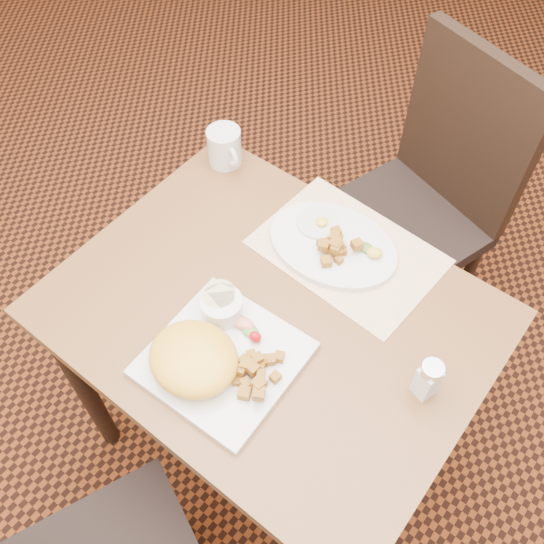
{
  "coord_description": "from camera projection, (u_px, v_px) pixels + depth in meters",
  "views": [
    {
      "loc": [
        0.43,
        -0.54,
        1.84
      ],
      "look_at": [
        -0.03,
        0.04,
        0.82
      ],
      "focal_mm": 40.0,
      "sensor_mm": 36.0,
      "label": 1
    }
  ],
  "objects": [
    {
      "name": "table",
      "position": [
        271.0,
        336.0,
        1.38
      ],
      "size": [
        0.9,
        0.7,
        0.75
      ],
      "color": "brown",
      "rests_on": "ground"
    },
    {
      "name": "placemat",
      "position": [
        348.0,
        251.0,
        1.38
      ],
      "size": [
        0.42,
        0.3,
        0.0
      ],
      "primitive_type": "cube",
      "rotation": [
        0.0,
        0.0,
        -0.06
      ],
      "color": "white",
      "rests_on": "table"
    },
    {
      "name": "garnish_sq",
      "position": [
        246.0,
        327.0,
        1.23
      ],
      "size": [
        0.09,
        0.04,
        0.03
      ],
      "color": "#387223",
      "rests_on": "plate_square"
    },
    {
      "name": "home_fries_ov",
      "position": [
        335.0,
        246.0,
        1.35
      ],
      "size": [
        0.1,
        0.11,
        0.04
      ],
      "color": "#AC6D1B",
      "rests_on": "plate_oval"
    },
    {
      "name": "salt_shaker",
      "position": [
        428.0,
        379.0,
        1.14
      ],
      "size": [
        0.05,
        0.05,
        0.1
      ],
      "color": "white",
      "rests_on": "table"
    },
    {
      "name": "ramekin",
      "position": [
        222.0,
        306.0,
        1.25
      ],
      "size": [
        0.09,
        0.09,
        0.05
      ],
      "color": "silver",
      "rests_on": "plate_square"
    },
    {
      "name": "ground",
      "position": [
        271.0,
        439.0,
        1.9
      ],
      "size": [
        8.0,
        8.0,
        0.0
      ],
      "primitive_type": "plane",
      "color": "black",
      "rests_on": "ground"
    },
    {
      "name": "fried_egg",
      "position": [
        319.0,
        222.0,
        1.4
      ],
      "size": [
        0.1,
        0.1,
        0.02
      ],
      "color": "white",
      "rests_on": "plate_oval"
    },
    {
      "name": "plate_square",
      "position": [
        224.0,
        359.0,
        1.21
      ],
      "size": [
        0.29,
        0.29,
        0.02
      ],
      "primitive_type": "cube",
      "rotation": [
        0.0,
        0.0,
        0.04
      ],
      "color": "silver",
      "rests_on": "table"
    },
    {
      "name": "coffee_mug",
      "position": [
        225.0,
        147.0,
        1.52
      ],
      "size": [
        0.11,
        0.09,
        0.1
      ],
      "color": "silver",
      "rests_on": "table"
    },
    {
      "name": "home_fries_sq",
      "position": [
        254.0,
        371.0,
        1.17
      ],
      "size": [
        0.1,
        0.13,
        0.04
      ],
      "color": "#AC6D1B",
      "rests_on": "plate_square"
    },
    {
      "name": "hollandaise_mound",
      "position": [
        193.0,
        358.0,
        1.17
      ],
      "size": [
        0.19,
        0.16,
        0.07
      ],
      "color": "yellow",
      "rests_on": "plate_square"
    },
    {
      "name": "garnish_ov",
      "position": [
        371.0,
        251.0,
        1.35
      ],
      "size": [
        0.07,
        0.04,
        0.02
      ],
      "color": "#387223",
      "rests_on": "plate_oval"
    },
    {
      "name": "plate_oval",
      "position": [
        333.0,
        245.0,
        1.38
      ],
      "size": [
        0.33,
        0.26,
        0.02
      ],
      "primitive_type": null,
      "rotation": [
        0.0,
        0.0,
        0.1
      ],
      "color": "silver",
      "rests_on": "placemat"
    },
    {
      "name": "chair_far",
      "position": [
        424.0,
        195.0,
        1.77
      ],
      "size": [
        0.53,
        0.54,
        0.97
      ],
      "rotation": [
        0.0,
        0.0,
        2.84
      ],
      "color": "black",
      "rests_on": "ground"
    }
  ]
}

